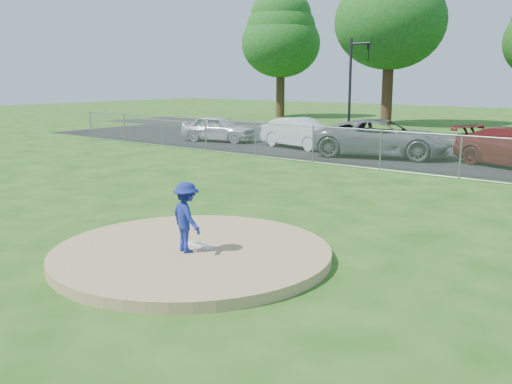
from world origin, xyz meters
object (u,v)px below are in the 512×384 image
parked_car_silver (219,128)px  parked_car_white (301,133)px  tree_left (391,7)px  tree_far_left (281,33)px  traffic_cone (311,143)px  traffic_signal_left (354,78)px  parked_car_gray (382,138)px  pitcher (186,217)px

parked_car_silver → parked_car_white: (5.16, 0.31, 0.03)m
parked_car_silver → tree_left: bearing=-22.3°
tree_far_left → parked_car_silver: 20.61m
parked_car_white → traffic_cone: bearing=-110.4°
tree_far_left → parked_car_silver: (8.71, -17.57, -6.35)m
traffic_signal_left → traffic_cone: traffic_signal_left is taller
traffic_cone → parked_car_silver: parked_car_silver is taller
tree_left → parked_car_white: tree_left is taller
traffic_signal_left → parked_car_silver: (-4.53, -6.57, -2.65)m
traffic_cone → parked_car_gray: bearing=4.8°
pitcher → parked_car_gray: (-3.69, 15.60, -0.05)m
tree_left → parked_car_gray: tree_left is taller
tree_left → pitcher: size_ratio=9.30×
traffic_signal_left → tree_far_left: bearing=140.3°
traffic_signal_left → parked_car_white: size_ratio=1.26×
tree_far_left → pitcher: tree_far_left is taller
parked_car_silver → parked_car_white: 5.17m
tree_left → parked_car_gray: size_ratio=2.13×
tree_far_left → parked_car_gray: size_ratio=1.83×
parked_car_silver → parked_car_white: parked_car_white is taller
pitcher → traffic_cone: 16.92m
tree_left → tree_far_left: bearing=169.7°
traffic_cone → parked_car_silver: size_ratio=0.19×
tree_far_left → tree_left: 11.24m
traffic_signal_left → traffic_cone: 7.67m
tree_left → parked_car_white: (2.87, -15.26, -7.50)m
pitcher → parked_car_white: 17.92m
traffic_signal_left → parked_car_silver: traffic_signal_left is taller
tree_far_left → pitcher: bearing=-56.4°
pitcher → traffic_cone: pitcher is taller
tree_far_left → tree_left: size_ratio=0.86×
tree_left → parked_car_gray: (7.38, -15.59, -7.42)m
parked_car_gray → tree_far_left: bearing=29.4°
tree_far_left → pitcher: size_ratio=7.98×
traffic_cone → pitcher: bearing=-64.8°
pitcher → parked_car_white: bearing=-44.9°
parked_car_silver → parked_car_gray: (9.68, -0.03, 0.11)m
parked_car_gray → pitcher: bearing=176.4°
tree_far_left → parked_car_silver: size_ratio=2.60×
tree_far_left → parked_car_gray: (18.38, -17.59, -6.23)m
tree_left → traffic_cone: bearing=-76.3°
traffic_cone → parked_car_silver: bearing=177.0°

